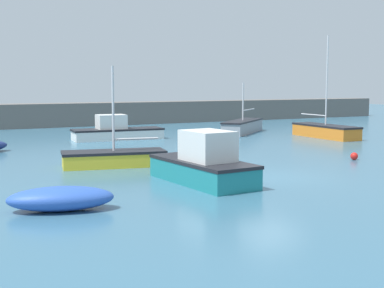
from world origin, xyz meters
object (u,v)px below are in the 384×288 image
at_px(sailboat_tall_mast, 325,131).
at_px(motorboat_grey_hull, 204,164).
at_px(sailboat_twin_hulled, 114,158).
at_px(cabin_cruiser_white, 116,131).
at_px(rowboat_blue_near, 61,199).
at_px(mooring_buoy_white, 185,139).
at_px(mooring_buoy_red, 354,156).
at_px(sailboat_short_mast, 243,126).

distance_m(sailboat_tall_mast, motorboat_grey_hull, 18.78).
bearing_deg(sailboat_twin_hulled, motorboat_grey_hull, 118.51).
distance_m(cabin_cruiser_white, motorboat_grey_hull, 16.35).
bearing_deg(sailboat_tall_mast, rowboat_blue_near, -57.10).
distance_m(mooring_buoy_white, mooring_buoy_red, 10.71).
bearing_deg(sailboat_tall_mast, cabin_cruiser_white, -110.43).
distance_m(sailboat_short_mast, sailboat_twin_hulled, 17.56).
height_order(cabin_cruiser_white, mooring_buoy_white, cabin_cruiser_white).
bearing_deg(sailboat_short_mast, rowboat_blue_near, 4.71).
relative_size(rowboat_blue_near, mooring_buoy_white, 5.66).
bearing_deg(mooring_buoy_red, motorboat_grey_hull, -168.05).
height_order(sailboat_tall_mast, mooring_buoy_red, sailboat_tall_mast).
xyz_separation_m(motorboat_grey_hull, mooring_buoy_white, (5.12, 11.82, -0.42)).
bearing_deg(sailboat_tall_mast, motorboat_grey_hull, -52.91).
xyz_separation_m(sailboat_tall_mast, sailboat_short_mast, (-3.20, 5.38, 0.02)).
distance_m(sailboat_twin_hulled, mooring_buoy_red, 11.49).
bearing_deg(mooring_buoy_white, sailboat_short_mast, 32.38).
height_order(sailboat_short_mast, motorboat_grey_hull, sailboat_short_mast).
height_order(sailboat_tall_mast, cabin_cruiser_white, sailboat_tall_mast).
xyz_separation_m(sailboat_short_mast, mooring_buoy_red, (-2.77, -14.28, -0.31)).
distance_m(sailboat_tall_mast, cabin_cruiser_white, 14.12).
distance_m(sailboat_tall_mast, mooring_buoy_red, 10.72).
distance_m(cabin_cruiser_white, sailboat_twin_hulled, 11.54).
xyz_separation_m(sailboat_twin_hulled, motorboat_grey_hull, (1.65, -5.33, 0.33)).
distance_m(cabin_cruiser_white, rowboat_blue_near, 19.75).
bearing_deg(sailboat_short_mast, mooring_buoy_red, 38.27).
xyz_separation_m(sailboat_tall_mast, cabin_cruiser_white, (-13.08, 5.32, 0.09)).
relative_size(sailboat_tall_mast, sailboat_short_mast, 1.23).
height_order(rowboat_blue_near, mooring_buoy_white, rowboat_blue_near).
bearing_deg(mooring_buoy_red, sailboat_short_mast, 79.01).
relative_size(rowboat_blue_near, motorboat_grey_hull, 0.66).
bearing_deg(rowboat_blue_near, cabin_cruiser_white, 81.31).
relative_size(sailboat_short_mast, mooring_buoy_red, 15.32).
bearing_deg(sailboat_twin_hulled, cabin_cruiser_white, -98.37).
relative_size(sailboat_tall_mast, rowboat_blue_near, 2.08).
bearing_deg(sailboat_tall_mast, sailboat_twin_hulled, -70.20).
distance_m(sailboat_short_mast, mooring_buoy_white, 8.27).
bearing_deg(mooring_buoy_white, cabin_cruiser_white, 123.49).
distance_m(sailboat_short_mast, rowboat_blue_near, 25.44).
relative_size(cabin_cruiser_white, mooring_buoy_red, 16.60).
relative_size(motorboat_grey_hull, mooring_buoy_red, 13.64).
xyz_separation_m(sailboat_tall_mast, rowboat_blue_near, (-21.05, -12.75, -0.12)).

